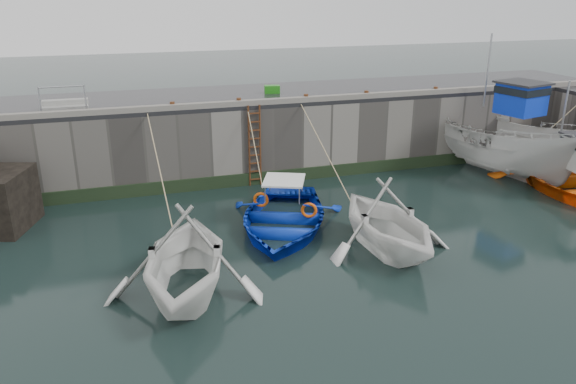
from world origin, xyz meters
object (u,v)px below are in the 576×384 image
object	(u,v)px
boat_far_orange	(574,180)
bollard_c	(306,98)
fish_crate	(272,89)
bollard_e	(436,90)
ladder	(255,146)
boat_near_white	(187,292)
boat_near_blue	(283,227)
bollard_d	(366,94)
bollard_b	(239,102)
bollard_a	(172,106)
boat_far_white	(503,144)
boat_near_blacktrim	(385,249)

from	to	relation	value
boat_far_orange	bollard_c	xyz separation A→B (m)	(-9.29, 4.66, 2.85)
fish_crate	bollard_e	world-z (taller)	fish_crate
ladder	bollard_e	bearing A→B (deg)	2.40
boat_near_white	boat_near_blue	xyz separation A→B (m)	(3.57, 3.27, 0.00)
bollard_d	fish_crate	bearing A→B (deg)	147.80
bollard_b	bollard_c	bearing A→B (deg)	0.00
bollard_d	bollard_a	bearing A→B (deg)	180.00
boat_far_white	bollard_a	size ratio (longest dim) A/B	29.19
boat_far_white	boat_far_orange	xyz separation A→B (m)	(1.26, -2.76, -0.80)
bollard_c	bollard_d	xyz separation A→B (m)	(2.60, 0.00, 0.00)
bollard_d	ladder	bearing A→B (deg)	-176.00
fish_crate	bollard_a	xyz separation A→B (m)	(-4.42, -2.13, -0.02)
boat_near_white	boat_far_white	bearing A→B (deg)	37.15
boat_near_white	boat_far_white	size ratio (longest dim) A/B	0.61
ladder	fish_crate	distance (m)	3.33
fish_crate	bollard_e	size ratio (longest dim) A/B	2.29
boat_near_blue	boat_near_white	bearing A→B (deg)	-114.51
fish_crate	bollard_c	world-z (taller)	fish_crate
boat_near_blue	boat_far_orange	bearing A→B (deg)	22.93
boat_near_blue	bollard_e	xyz separation A→B (m)	(8.18, 4.64, 3.30)
bollard_a	bollard_d	distance (m)	7.80
boat_far_orange	fish_crate	world-z (taller)	boat_far_orange
boat_near_blacktrim	boat_far_white	distance (m)	9.58
boat_near_white	boat_near_blue	bearing A→B (deg)	56.36
boat_near_blue	bollard_c	distance (m)	6.17
boat_near_white	bollard_e	distance (m)	14.54
boat_near_blue	bollard_a	size ratio (longest dim) A/B	20.26
bollard_c	bollard_d	bearing A→B (deg)	0.00
bollard_c	boat_far_white	bearing A→B (deg)	-13.30
boat_far_orange	bollard_d	size ratio (longest dim) A/B	26.27
boat_near_blue	boat_near_blacktrim	xyz separation A→B (m)	(2.47, -2.47, 0.00)
boat_near_white	boat_far_orange	distance (m)	15.59
ladder	bollard_a	distance (m)	3.47
ladder	bollard_d	distance (m)	5.11
boat_far_white	bollard_a	distance (m)	13.53
bollard_d	bollard_e	xyz separation A→B (m)	(3.20, 0.00, 0.00)
fish_crate	bollard_c	size ratio (longest dim) A/B	2.29
boat_far_orange	bollard_e	xyz separation A→B (m)	(-3.49, 4.66, 2.85)
boat_far_orange	bollard_b	distance (m)	13.18
boat_near_blacktrim	fish_crate	world-z (taller)	fish_crate
bollard_d	bollard_e	size ratio (longest dim) A/B	1.00
boat_near_white	bollard_b	xyz separation A→B (m)	(3.25, 7.91, 3.30)
boat_near_white	bollard_c	size ratio (longest dim) A/B	17.74
boat_near_blacktrim	boat_far_white	xyz separation A→B (m)	(7.94, 5.21, 1.25)
bollard_a	bollard_d	bearing A→B (deg)	0.00
ladder	bollard_b	distance (m)	1.81
bollard_c	fish_crate	bearing A→B (deg)	110.18
boat_near_white	bollard_a	xyz separation A→B (m)	(0.75, 7.91, 3.30)
ladder	bollard_a	bearing A→B (deg)	173.62
boat_near_blacktrim	bollard_d	world-z (taller)	bollard_d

